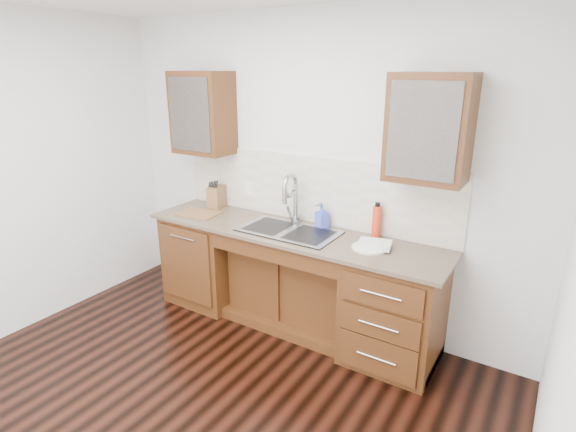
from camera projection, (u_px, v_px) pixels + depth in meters
The scene contains 24 objects.
ground at pixel (176, 430), 2.96m from camera, with size 4.00×3.50×0.10m, color black.
wall_back at pixel (312, 172), 3.97m from camera, with size 4.00×0.10×2.70m, color silver.
base_cabinet_left at pixel (209, 257), 4.45m from camera, with size 0.70×0.62×0.88m, color #593014.
base_cabinet_center at pixel (296, 285), 4.07m from camera, with size 1.20×0.44×0.70m, color #593014.
base_cabinet_right at pixel (394, 309), 3.49m from camera, with size 0.70×0.62×0.88m, color #593014.
countertop at pixel (290, 233), 3.81m from camera, with size 2.70×0.65×0.03m, color #84705B.
backsplash at pixel (308, 189), 3.97m from camera, with size 2.70×0.02×0.59m, color beige.
sink at pixel (289, 241), 3.82m from camera, with size 0.84×0.46×0.19m, color #9E9EA5.
faucet at pixel (296, 201), 3.95m from camera, with size 0.04×0.04×0.40m, color #999993.
filter_tap at pixel (321, 214), 3.86m from camera, with size 0.02×0.02×0.24m, color #999993.
upper_cabinet_left at pixel (203, 113), 4.17m from camera, with size 0.55×0.34×0.75m, color #593014.
upper_cabinet_right at pixel (430, 129), 3.11m from camera, with size 0.55×0.34×0.75m, color #593014.
outlet_left at pixel (249, 189), 4.31m from camera, with size 0.08×0.01×0.12m, color white.
outlet_right at pixel (377, 211), 3.66m from camera, with size 0.08×0.01×0.12m, color white.
soap_bottle at pixel (322, 216), 3.86m from camera, with size 0.09×0.09×0.20m, color #4257D3.
water_bottle at pixel (376, 222), 3.62m from camera, with size 0.07×0.07×0.27m, color red.
plate at pixel (369, 248), 3.43m from camera, with size 0.27×0.27×0.02m, color beige.
dish_towel at pixel (375, 244), 3.43m from camera, with size 0.25×0.18×0.04m, color silver.
knife_block at pixel (217, 197), 4.41m from camera, with size 0.12×0.19×0.22m, color brown.
cutting_board at pixel (198, 214), 4.23m from camera, with size 0.37×0.26×0.02m, color brown.
cup_left_a at pixel (194, 118), 4.25m from camera, with size 0.13×0.13×0.10m, color silver.
cup_left_b at pixel (214, 119), 4.12m from camera, with size 0.11×0.11×0.10m, color white.
cup_right_a at pixel (412, 135), 3.19m from camera, with size 0.12×0.12×0.09m, color white.
cup_right_b at pixel (440, 137), 3.09m from camera, with size 0.10×0.10×0.09m, color silver.
Camera 1 is at (1.89, -1.61, 2.23)m, focal length 28.00 mm.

